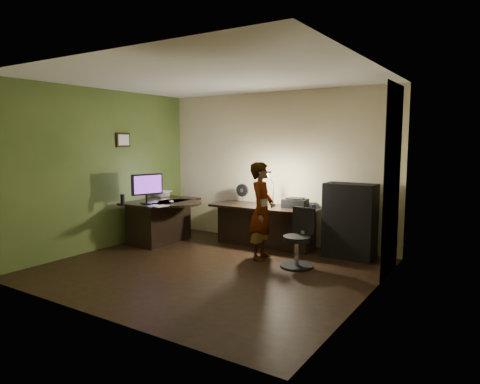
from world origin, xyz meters
The scene contains 27 objects.
floor centered at (0.00, 0.00, -0.01)m, with size 4.50×4.00×0.01m, color black.
ceiling centered at (0.00, 0.00, 2.71)m, with size 4.50×4.00×0.01m, color silver.
wall_back centered at (0.00, 2.00, 1.35)m, with size 4.50×0.01×2.70m, color #C4B98D.
wall_front centered at (0.00, -2.00, 1.35)m, with size 4.50×0.01×2.70m, color #C4B98D.
wall_left centered at (-2.25, 0.00, 1.35)m, with size 0.01×4.00×2.70m, color #C4B98D.
wall_right centered at (2.25, 0.00, 1.35)m, with size 0.01×4.00×2.70m, color #C4B98D.
green_wall_overlay centered at (-2.24, 0.00, 1.35)m, with size 0.00×4.00×2.70m, color #496028.
arched_doorway centered at (2.24, 1.15, 1.30)m, with size 0.01×0.90×2.60m, color black.
french_door centered at (2.24, -0.55, 1.05)m, with size 0.02×0.92×2.10m, color white.
framed_picture centered at (-2.22, 0.45, 1.85)m, with size 0.04×0.30×0.25m, color black.
desk_left centered at (-1.71, 0.83, 0.38)m, with size 0.82×1.33×0.77m, color black.
desk_right centered at (0.01, 1.56, 0.36)m, with size 1.90×0.67×0.71m, color black.
cabinet centered at (1.51, 1.65, 0.59)m, with size 0.79×0.39×1.18m, color black.
laptop_stand centered at (-1.99, 1.17, 0.83)m, with size 0.23×0.19×0.10m, color silver.
laptop centered at (-1.99, 1.17, 0.99)m, with size 0.34×0.32×0.23m, color silver.
monitor centered at (-1.61, 0.38, 0.96)m, with size 0.11×0.56×0.37m, color black.
mouse centered at (-1.33, 0.69, 0.79)m, with size 0.06×0.09×0.04m, color silver.
phone centered at (-1.54, 0.53, 0.78)m, with size 0.07×0.14×0.01m, color black.
pen centered at (-1.69, 0.45, 0.78)m, with size 0.01×0.14×0.01m, color black.
speaker centered at (-1.80, 0.02, 0.87)m, with size 0.07×0.07×0.18m, color black.
notepad centered at (-1.18, 0.26, 0.78)m, with size 0.17×0.23×0.01m, color silver.
desk_fan centered at (-0.53, 1.73, 0.87)m, with size 0.23×0.13×0.36m, color black.
headphones centered at (0.78, 1.75, 0.74)m, with size 0.21×0.09×0.10m, color navy.
printer centered at (0.53, 1.72, 0.78)m, with size 0.40×0.31×0.18m, color black.
desk_lamp centered at (0.17, 1.60, 1.04)m, with size 0.17×0.31×0.69m, color black.
office_chair centered at (1.03, 0.75, 0.43)m, with size 0.48×0.48×0.86m, color black.
person centered at (0.36, 0.88, 0.76)m, with size 0.54×0.36×1.52m, color #D8A88C.
Camera 1 is at (3.62, -4.82, 1.86)m, focal length 32.00 mm.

